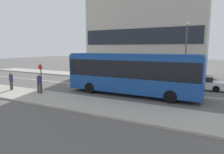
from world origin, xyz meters
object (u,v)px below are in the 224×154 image
(street_lamp, at_px, (186,46))
(parked_car_0, at_px, (199,83))
(city_bus, at_px, (131,72))
(bus_stop_sign, at_px, (41,76))
(pedestrian_near_stop, at_px, (11,80))
(pedestrian_down_pavement, at_px, (39,82))

(street_lamp, bearing_deg, parked_car_0, -54.14)
(city_bus, xyz_separation_m, bus_stop_sign, (-6.92, -3.30, -0.40))
(parked_car_0, distance_m, street_lamp, 4.56)
(bus_stop_sign, bearing_deg, street_lamp, 47.09)
(pedestrian_near_stop, bearing_deg, parked_car_0, 30.79)
(pedestrian_near_stop, xyz_separation_m, bus_stop_sign, (3.41, 0.40, 0.55))
(pedestrian_near_stop, height_order, pedestrian_down_pavement, pedestrian_down_pavement)
(city_bus, relative_size, pedestrian_near_stop, 6.98)
(pedestrian_near_stop, distance_m, bus_stop_sign, 3.48)
(parked_car_0, height_order, pedestrian_near_stop, pedestrian_near_stop)
(parked_car_0, relative_size, bus_stop_sign, 1.85)
(city_bus, relative_size, street_lamp, 1.71)
(bus_stop_sign, relative_size, street_lamp, 0.38)
(parked_car_0, bearing_deg, city_bus, -133.00)
(city_bus, bearing_deg, pedestrian_near_stop, -155.02)
(parked_car_0, xyz_separation_m, pedestrian_near_stop, (-15.23, -8.95, 0.41))
(city_bus, bearing_deg, pedestrian_down_pavement, -146.61)
(pedestrian_near_stop, distance_m, pedestrian_down_pavement, 3.52)
(city_bus, distance_m, pedestrian_down_pavement, 7.78)
(city_bus, height_order, parked_car_0, city_bus)
(pedestrian_down_pavement, relative_size, bus_stop_sign, 0.68)
(pedestrian_down_pavement, height_order, street_lamp, street_lamp)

